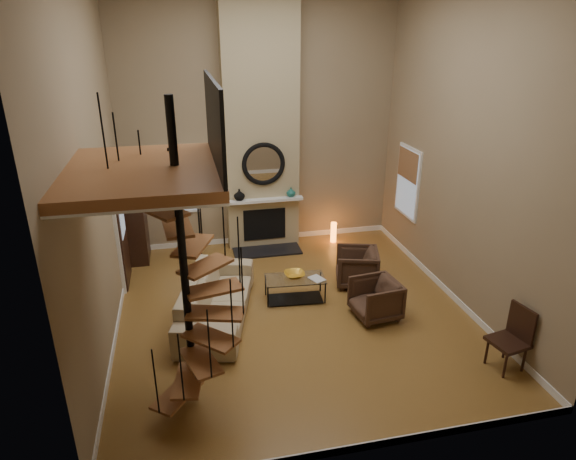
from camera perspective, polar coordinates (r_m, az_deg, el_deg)
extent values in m
cube|color=#A87836|center=(8.97, 0.56, -9.28)|extent=(6.00, 6.50, 0.01)
cube|color=#907C5D|center=(11.01, -3.26, 12.10)|extent=(6.00, 0.02, 5.50)
cube|color=#907C5D|center=(4.94, 9.14, -1.26)|extent=(6.00, 0.02, 5.50)
cube|color=#907C5D|center=(7.80, -21.52, 6.29)|extent=(0.02, 6.50, 5.50)
cube|color=#907C5D|center=(9.03, 19.74, 8.57)|extent=(0.02, 6.50, 5.50)
cube|color=white|center=(11.78, -2.97, -0.89)|extent=(6.00, 0.02, 0.12)
cube|color=white|center=(6.50, 7.54, -23.52)|extent=(6.00, 0.02, 0.12)
cube|color=white|center=(8.86, -18.99, -10.61)|extent=(0.02, 6.50, 0.12)
cube|color=white|center=(9.96, 17.69, -6.59)|extent=(0.02, 6.50, 0.12)
cube|color=tan|center=(10.82, -3.09, 11.93)|extent=(1.60, 0.38, 5.50)
cube|color=black|center=(11.19, -2.39, -2.41)|extent=(1.50, 0.60, 0.04)
cube|color=black|center=(11.24, -2.69, 0.65)|extent=(0.95, 0.02, 0.72)
cube|color=white|center=(10.96, -2.68, 3.42)|extent=(1.70, 0.18, 0.06)
torus|color=black|center=(10.78, -2.81, 7.54)|extent=(0.94, 0.10, 0.94)
cylinder|color=white|center=(10.79, -2.82, 7.56)|extent=(0.80, 0.01, 0.80)
imported|color=black|center=(10.87, -5.59, 4.04)|extent=(0.24, 0.24, 0.25)
imported|color=#1C6259|center=(11.06, 0.34, 4.37)|extent=(0.20, 0.20, 0.21)
cube|color=white|center=(11.12, -12.87, 5.58)|extent=(1.02, 0.04, 1.52)
cube|color=#8C9EB2|center=(11.09, -12.86, 5.55)|extent=(0.90, 0.01, 1.40)
cube|color=#A17248|center=(11.02, -12.96, 6.57)|extent=(0.90, 0.01, 0.98)
cube|color=white|center=(11.00, 13.56, 5.34)|extent=(0.04, 1.02, 1.52)
cube|color=#8C9EB2|center=(10.99, 13.44, 5.33)|extent=(0.01, 0.90, 1.40)
cube|color=#A17248|center=(10.88, 13.55, 7.27)|extent=(0.01, 0.90, 0.63)
cube|color=white|center=(10.02, -18.64, -0.26)|extent=(0.06, 1.05, 2.16)
cube|color=black|center=(10.02, -18.42, -0.38)|extent=(0.05, 0.90, 2.05)
cube|color=#8C9EB2|center=(9.87, -18.55, 1.91)|extent=(0.01, 0.60, 0.90)
cube|color=#9A5D32|center=(5.86, -16.23, 6.39)|extent=(1.70, 2.20, 0.12)
cube|color=white|center=(5.88, -16.15, 5.69)|extent=(1.70, 2.20, 0.03)
cube|color=black|center=(5.74, -8.47, 12.16)|extent=(0.04, 2.20, 0.94)
cylinder|color=black|center=(6.25, -11.89, -3.67)|extent=(0.10, 0.10, 4.02)
cube|color=#9A5D32|center=(6.97, -12.55, -17.91)|extent=(0.71, 0.78, 0.04)
cylinder|color=black|center=(6.47, -14.92, -16.45)|extent=(0.02, 0.02, 0.94)
cube|color=#9A5D32|center=(6.74, -11.33, -16.50)|extent=(0.46, 0.77, 0.04)
cylinder|color=black|center=(6.18, -12.15, -15.18)|extent=(0.02, 0.02, 0.94)
cube|color=#9A5D32|center=(6.59, -9.95, -14.55)|extent=(0.55, 0.79, 0.04)
cylinder|color=black|center=(6.04, -8.99, -12.81)|extent=(0.02, 0.02, 0.94)
cube|color=#9A5D32|center=(6.52, -8.83, -12.12)|extent=(0.75, 0.74, 0.04)
cylinder|color=black|center=(6.07, -6.45, -9.55)|extent=(0.02, 0.02, 0.94)
cube|color=#9A5D32|center=(6.51, -8.29, -9.42)|extent=(0.79, 0.53, 0.04)
cylinder|color=black|center=(6.22, -5.26, -5.91)|extent=(0.02, 0.02, 0.94)
cube|color=#9A5D32|center=(6.53, -8.49, -6.69)|extent=(0.77, 0.48, 0.04)
cylinder|color=black|center=(6.41, -5.64, -2.41)|extent=(0.02, 0.02, 0.94)
cube|color=#9A5D32|center=(6.55, -9.39, -4.10)|extent=(0.77, 0.72, 0.04)
cylinder|color=black|center=(6.58, -7.39, 0.66)|extent=(0.02, 0.02, 0.94)
cube|color=#9A5D32|center=(6.53, -10.83, -1.76)|extent=(0.58, 0.79, 0.04)
cylinder|color=black|center=(6.67, -10.08, 3.17)|extent=(0.02, 0.02, 0.94)
cube|color=#9A5D32|center=(6.45, -12.53, 0.31)|extent=(0.41, 0.75, 0.04)
cylinder|color=black|center=(6.64, -13.23, 5.18)|extent=(0.02, 0.02, 0.94)
cube|color=#9A5D32|center=(6.31, -14.20, 2.17)|extent=(0.68, 0.79, 0.04)
cylinder|color=black|center=(6.47, -16.34, 6.82)|extent=(0.02, 0.02, 0.94)
cube|color=#9A5D32|center=(6.11, -15.53, 3.96)|extent=(0.80, 0.64, 0.04)
cylinder|color=black|center=(6.18, -18.89, 8.32)|extent=(0.02, 0.02, 0.94)
cube|color=#9A5D32|center=(5.88, -16.26, 5.82)|extent=(0.72, 0.34, 0.04)
cylinder|color=black|center=(5.81, -20.35, 9.93)|extent=(0.02, 0.02, 0.94)
cube|color=black|center=(10.99, -17.06, 1.38)|extent=(0.41, 0.88, 1.96)
imported|color=tan|center=(8.68, -8.23, -7.67)|extent=(1.60, 2.72, 0.74)
imported|color=#462D20|center=(9.80, 8.30, -4.24)|extent=(0.99, 0.97, 0.73)
imported|color=#462D20|center=(8.79, 10.38, -7.69)|extent=(0.83, 0.81, 0.69)
cube|color=silver|center=(9.09, 0.81, -5.60)|extent=(1.13, 0.63, 0.02)
cube|color=black|center=(9.30, 0.80, -7.86)|extent=(1.03, 0.53, 0.01)
cylinder|color=black|center=(8.95, -2.30, -7.71)|extent=(0.03, 0.03, 0.40)
cylinder|color=black|center=(9.10, 4.28, -7.24)|extent=(0.03, 0.03, 0.40)
cylinder|color=black|center=(9.34, -2.58, -6.36)|extent=(0.03, 0.03, 0.40)
cylinder|color=black|center=(9.47, 3.73, -5.94)|extent=(0.03, 0.03, 0.40)
imported|color=gold|center=(9.11, 0.74, -5.13)|extent=(0.37, 0.37, 0.09)
imported|color=gray|center=(9.03, 3.20, -5.67)|extent=(0.31, 0.35, 0.03)
cylinder|color=black|center=(10.66, -9.78, -4.09)|extent=(0.34, 0.34, 0.03)
cylinder|color=black|center=(10.34, -10.06, -0.19)|extent=(0.04, 0.04, 1.48)
cylinder|color=#F2E5C6|center=(10.08, -10.35, 3.75)|extent=(0.38, 0.38, 0.30)
cylinder|color=orange|center=(11.63, 5.23, -0.25)|extent=(0.13, 0.13, 0.47)
cube|color=black|center=(8.08, 23.84, -11.66)|extent=(0.56, 0.56, 0.05)
cube|color=black|center=(8.08, 25.15, -9.70)|extent=(0.13, 0.46, 0.57)
cylinder|color=black|center=(7.99, 23.60, -14.01)|extent=(0.05, 0.05, 0.46)
cylinder|color=black|center=(8.23, 25.39, -13.22)|extent=(0.05, 0.05, 0.46)
cylinder|color=black|center=(8.19, 21.78, -12.77)|extent=(0.05, 0.05, 0.46)
cylinder|color=black|center=(8.42, 23.58, -12.04)|extent=(0.05, 0.05, 0.46)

